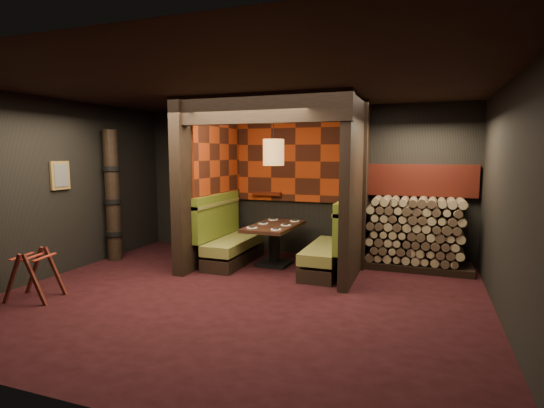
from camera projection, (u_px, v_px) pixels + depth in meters
The scene contains 23 objects.
floor at pixel (240, 298), 5.87m from camera, with size 6.50×5.50×0.02m, color black.
ceiling at pixel (238, 85), 5.52m from camera, with size 6.50×5.50×0.02m, color black.
wall_back at pixel (298, 182), 8.27m from camera, with size 6.50×0.02×2.85m, color black.
wall_front at pixel (84, 229), 3.12m from camera, with size 6.50×0.02×2.85m, color black.
wall_left at pixel (54, 188), 6.80m from camera, with size 0.02×5.50×2.85m, color black.
wall_right at pixel (514, 205), 4.59m from camera, with size 0.02×5.50×2.85m, color black.
partition_left at pixel (209, 184), 7.69m from camera, with size 0.20×2.20×2.85m, color black.
partition_right at pixel (356, 188), 6.84m from camera, with size 0.15×2.10×2.85m, color black.
header_beam at pixel (256, 108), 6.21m from camera, with size 2.85×0.18×0.44m, color black.
tapa_back_panel at pixel (296, 161), 8.18m from camera, with size 2.40×0.06×1.55m, color #9C2E0C.
tapa_side_panel at pixel (219, 160), 7.76m from camera, with size 0.04×1.85×1.45m, color #9C2E0C.
lacquer_shelf at pixel (267, 194), 8.40m from camera, with size 0.60×0.12×0.07m, color #50150A.
booth_bench_left at pixel (229, 241), 7.68m from camera, with size 0.68×1.60×1.14m.
booth_bench_right at pixel (332, 249), 7.04m from camera, with size 0.68×1.60×1.14m.
dining_table at pixel (274, 238), 7.50m from camera, with size 0.80×1.40×0.73m.
place_settings at pixel (274, 224), 7.47m from camera, with size 0.65×1.14×0.03m.
pendant_lamp at pixel (274, 152), 7.27m from camera, with size 0.36×0.36×1.08m.
framed_picture at pixel (60, 175), 6.86m from camera, with size 0.05×0.36×0.46m.
luggage_rack at pixel (34, 273), 5.75m from camera, with size 0.74×0.59×0.72m.
totem_column at pixel (113, 196), 7.79m from camera, with size 0.31×0.31×2.40m.
firewood_stack at pixel (419, 234), 7.21m from camera, with size 1.73×0.70×1.22m.
mosaic_header at pixel (422, 180), 7.41m from camera, with size 1.83×0.10×0.56m, color maroon.
bay_front_post at pixel (364, 187), 7.05m from camera, with size 0.08×0.08×2.85m, color black.
Camera 1 is at (2.36, -5.17, 1.98)m, focal length 28.00 mm.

